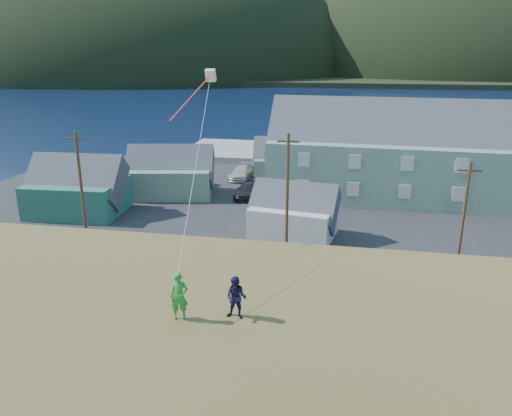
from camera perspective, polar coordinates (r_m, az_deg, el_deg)
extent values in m
plane|color=#0A1638|center=(37.32, 1.71, -6.88)|extent=(900.00, 900.00, 0.00)
cube|color=#4C3D19|center=(35.51, 1.20, -8.14)|extent=(110.00, 8.00, 0.10)
cube|color=#28282B|center=(53.08, 4.56, 0.81)|extent=(72.00, 36.00, 0.12)
cube|color=gray|center=(75.86, 1.93, 6.39)|extent=(26.00, 14.00, 0.90)
cube|color=black|center=(363.81, 10.12, 15.41)|extent=(900.00, 320.00, 2.00)
ellipsoid|color=black|center=(386.17, -25.95, 14.22)|extent=(240.00, 216.00, 108.00)
ellipsoid|color=black|center=(319.32, -12.97, 15.09)|extent=(260.00, 234.00, 143.00)
ellipsoid|color=black|center=(334.70, 6.49, 15.53)|extent=(200.00, 180.00, 100.00)
ellipsoid|color=black|center=(330.20, 22.62, 14.29)|extent=(230.00, 207.00, 142.60)
cube|color=gray|center=(56.29, 20.30, 4.03)|extent=(36.20, 11.82, 6.13)
cube|color=#47474C|center=(55.43, 20.82, 8.74)|extent=(36.69, 11.59, 9.96)
cube|color=#2D695A|center=(51.45, -19.71, 1.15)|extent=(8.83, 6.81, 3.20)
cube|color=#47474C|center=(50.84, -20.00, 3.80)|extent=(9.32, 6.59, 6.15)
cube|color=gray|center=(55.35, -9.68, 3.07)|extent=(9.73, 7.40, 3.12)
cube|color=#47474C|center=(54.80, -9.80, 5.44)|extent=(10.18, 7.31, 5.67)
cube|color=silver|center=(42.71, 4.29, -1.49)|extent=(7.51, 5.91, 2.72)
cube|color=#47474C|center=(42.08, 4.36, 1.13)|extent=(7.99, 5.95, 4.82)
cube|color=slate|center=(60.57, 4.33, 4.48)|extent=(9.65, 6.33, 2.94)
cube|color=#47474C|center=(60.08, 4.38, 6.61)|extent=(10.15, 6.35, 5.49)
cylinder|color=#47331E|center=(42.05, -19.31, 1.97)|extent=(0.24, 0.24, 9.39)
cylinder|color=#47331E|center=(36.81, 3.57, 1.05)|extent=(0.24, 0.24, 9.73)
cylinder|color=#47331E|center=(37.71, 22.58, -1.17)|extent=(0.24, 0.24, 8.16)
imported|color=slate|center=(64.40, -12.41, 4.23)|extent=(1.94, 4.45, 1.42)
imported|color=#33597F|center=(60.18, 8.91, 3.46)|extent=(1.73, 4.31, 1.39)
imported|color=silver|center=(61.66, -1.63, 4.10)|extent=(2.52, 5.48, 1.55)
imported|color=#AE1528|center=(58.40, -15.05, 2.64)|extent=(1.84, 4.35, 1.47)
imported|color=silver|center=(57.31, -7.04, 2.89)|extent=(2.98, 5.77, 1.55)
imported|color=black|center=(54.07, -0.92, 2.10)|extent=(2.50, 5.41, 1.53)
imported|color=navy|center=(54.48, 4.07, 2.12)|extent=(2.13, 4.35, 1.43)
imported|color=#AEAEB3|center=(58.57, -10.71, 2.94)|extent=(1.93, 4.28, 1.36)
imported|color=maroon|center=(62.84, -7.80, 4.22)|extent=(3.34, 5.97, 1.58)
imported|color=green|center=(16.51, -8.79, -9.97)|extent=(0.67, 0.53, 1.62)
imported|color=#1B1740|center=(16.43, -2.27, -10.22)|extent=(0.75, 0.61, 1.45)
cube|color=#F4EFBA|center=(24.07, -5.21, 14.87)|extent=(0.47, 0.44, 0.60)
cylinder|color=#E93D43|center=(23.11, -7.46, 12.43)|extent=(0.06, 0.06, 3.31)
cylinder|color=white|center=(19.73, -6.72, 5.95)|extent=(0.02, 0.02, 11.07)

